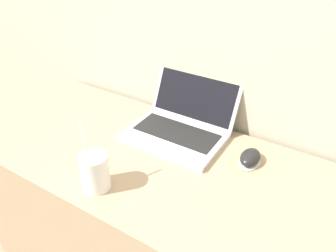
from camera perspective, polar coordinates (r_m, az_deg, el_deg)
desk at (r=1.40m, az=-2.90°, el=-17.23°), size 1.30×0.60×0.74m
laptop at (r=1.23m, az=2.53°, el=1.04°), size 0.35×0.34×0.23m
drink_cup at (r=1.00m, az=-12.60°, el=-7.71°), size 0.08×0.08×0.23m
computer_mouse at (r=1.13m, az=14.12°, el=-5.42°), size 0.07×0.10×0.04m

